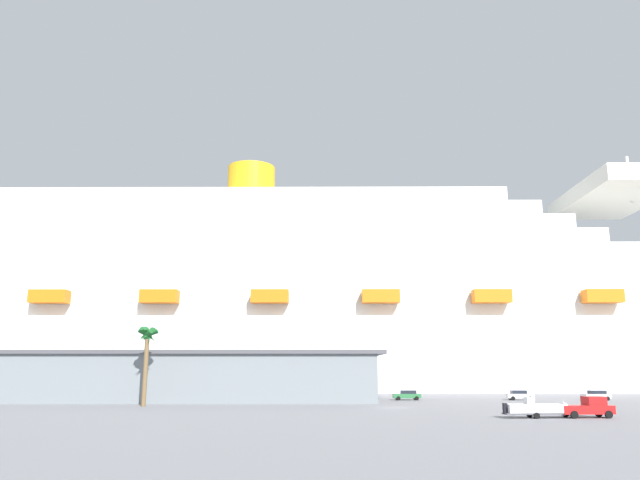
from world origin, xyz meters
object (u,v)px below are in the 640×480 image
Objects in this scene: pickup_truck at (588,408)px; palm_tree at (147,343)px; parked_car_white_van at (520,395)px; small_boat_on_trailer at (541,409)px; parked_car_green_wagon at (407,395)px; parked_car_silver_sedan at (596,395)px; cruise_ship at (363,312)px.

palm_tree reaches higher than pickup_truck.
pickup_truck is 36.67m from parked_car_white_van.
small_boat_on_trailer is at bearing -109.08° from parked_car_white_van.
parked_car_white_van is (58.73, 12.76, -7.80)m from palm_tree.
pickup_truck reaches higher than parked_car_white_van.
palm_tree is 2.45× the size of parked_car_white_van.
parked_car_silver_sedan is at bearing -5.58° from parked_car_green_wagon.
parked_car_white_van and parked_car_green_wagon have the same top height.
cruise_ship is 43.65× the size of pickup_truck.
small_boat_on_trailer is 52.35m from palm_tree.
parked_car_silver_sedan is at bearing 60.20° from pickup_truck.
parked_car_white_van is (12.43, 35.94, -0.13)m from small_boat_on_trailer.
parked_car_green_wagon is (-18.64, 1.49, 0.00)m from parked_car_white_van.
cruise_ship is 69.78m from palm_tree.
parked_car_white_van is at bearing -66.06° from cruise_ship.
cruise_ship is at bearing 125.00° from parked_car_silver_sedan.
parked_car_white_van is 18.70m from parked_car_green_wagon.
pickup_truck is 1.20× the size of parked_car_green_wagon.
small_boat_on_trailer reaches higher than parked_car_green_wagon.
small_boat_on_trailer is 38.03m from parked_car_white_van.
small_boat_on_trailer reaches higher than parked_car_white_van.
cruise_ship reaches higher than parked_car_green_wagon.
small_boat_on_trailer is at bearing -26.60° from palm_tree.
parked_car_silver_sedan is (24.82, 34.40, -0.13)m from small_boat_on_trailer.
cruise_ship reaches higher than palm_tree.
pickup_truck is at bearing 0.07° from small_boat_on_trailer.
pickup_truck reaches higher than parked_car_silver_sedan.
parked_car_white_van is (7.31, 35.94, -0.21)m from pickup_truck.
palm_tree is at bearing -160.44° from parked_car_green_wagon.
cruise_ship is 58.56m from parked_car_silver_sedan.
parked_car_white_van is 0.95× the size of parked_car_green_wagon.
parked_car_green_wagon is at bearing 106.86° from pickup_truck.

